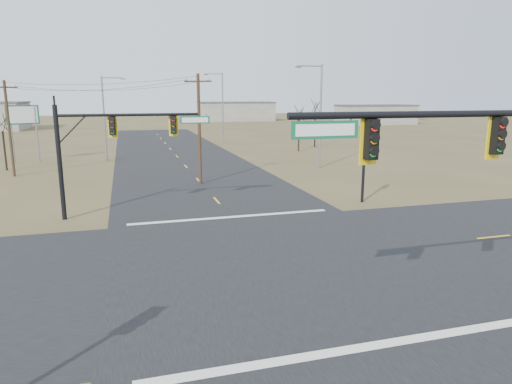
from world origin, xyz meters
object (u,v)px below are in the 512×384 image
pedestal_signal_ne (365,153)px  highway_sign (23,122)px  streetlight_b (221,104)px  mast_arm_far (115,136)px  streetlight_a (318,111)px  utility_pole_near (199,128)px  bare_tree_a (1,121)px  bare_tree_c (299,113)px  bare_tree_d (316,106)px  mast_arm_near (504,161)px  utility_pole_far (9,127)px  streetlight_c (106,113)px

pedestal_signal_ne → highway_sign: 37.13m
streetlight_b → mast_arm_far: bearing=-126.6°
pedestal_signal_ne → streetlight_b: streetlight_b is taller
pedestal_signal_ne → streetlight_a: 15.22m
streetlight_b → utility_pole_near: bearing=-121.4°
mast_arm_far → highway_sign: bearing=130.3°
pedestal_signal_ne → bare_tree_a: bearing=130.2°
bare_tree_c → bare_tree_d: bearing=44.3°
mast_arm_far → pedestal_signal_ne: (15.78, -1.00, -1.41)m
mast_arm_near → bare_tree_c: mast_arm_near is taller
utility_pole_near → bare_tree_a: 20.68m
utility_pole_far → pedestal_signal_ne: bearing=-35.5°
mast_arm_far → streetlight_a: 23.32m
mast_arm_far → bare_tree_c: size_ratio=1.42×
mast_arm_near → streetlight_a: size_ratio=1.04×
highway_sign → bare_tree_a: highway_sign is taller
highway_sign → streetlight_c: streetlight_c is taller
highway_sign → streetlight_c: 8.47m
mast_arm_near → utility_pole_far: size_ratio=1.25×
bare_tree_c → highway_sign: bearing=-177.6°
bare_tree_a → highway_sign: bearing=81.0°
mast_arm_far → utility_pole_near: size_ratio=1.01×
mast_arm_far → highway_sign: mast_arm_far is taller
utility_pole_far → streetlight_b: 33.51m
highway_sign → bare_tree_d: 36.15m
bare_tree_d → bare_tree_a: bearing=-163.9°
mast_arm_far → bare_tree_d: size_ratio=1.27×
utility_pole_near → bare_tree_d: size_ratio=1.26×
mast_arm_near → utility_pole_far: bearing=111.6°
streetlight_b → bare_tree_d: size_ratio=1.49×
pedestal_signal_ne → bare_tree_a: 34.09m
utility_pole_far → bare_tree_c: utility_pole_far is taller
streetlight_b → streetlight_c: bearing=-154.0°
highway_sign → utility_pole_near: bearing=-67.5°
mast_arm_far → utility_pole_far: bearing=138.4°
mast_arm_far → bare_tree_a: bearing=136.9°
mast_arm_far → bare_tree_d: 40.60m
pedestal_signal_ne → mast_arm_near: bearing=-116.9°
bare_tree_a → bare_tree_d: 38.12m
utility_pole_far → highway_sign: (-0.58, 9.23, -0.08)m
bare_tree_a → bare_tree_d: bare_tree_d is taller
bare_tree_c → streetlight_c: bearing=-175.6°
mast_arm_near → utility_pole_near: bearing=91.3°
bare_tree_a → bare_tree_d: size_ratio=0.85×
pedestal_signal_ne → utility_pole_far: bearing=134.1°
utility_pole_near → bare_tree_d: bearing=48.7°
mast_arm_far → streetlight_c: bearing=112.7°
pedestal_signal_ne → streetlight_a: size_ratio=0.46×
highway_sign → bare_tree_c: size_ratio=0.98×
streetlight_a → bare_tree_a: size_ratio=1.69×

